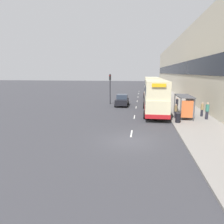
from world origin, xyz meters
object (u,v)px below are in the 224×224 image
(car_0, at_px, (122,100))
(litter_bin, at_px, (178,117))
(double_decker_bus_near, at_px, (155,96))
(traffic_light_far_kerb, at_px, (110,84))
(pedestrian_2, at_px, (176,111))
(bus_shelter, at_px, (186,102))
(pedestrian_at_shelter, at_px, (187,107))
(pedestrian_4, at_px, (177,104))
(pedestrian_3, at_px, (202,109))
(double_decker_bus_ahead, at_px, (152,88))
(pedestrian_1, at_px, (207,111))

(car_0, xyz_separation_m, litter_bin, (6.79, -10.25, -0.22))
(double_decker_bus_near, relative_size, traffic_light_far_kerb, 2.11)
(double_decker_bus_near, height_order, traffic_light_far_kerb, traffic_light_far_kerb)
(litter_bin, relative_size, traffic_light_far_kerb, 0.21)
(car_0, relative_size, pedestrian_2, 2.36)
(double_decker_bus_near, relative_size, litter_bin, 9.99)
(bus_shelter, relative_size, litter_bin, 4.00)
(double_decker_bus_near, distance_m, pedestrian_at_shelter, 4.19)
(double_decker_bus_near, relative_size, pedestrian_4, 6.02)
(pedestrian_2, xyz_separation_m, traffic_light_far_kerb, (-9.04, 9.73, 2.37))
(pedestrian_3, height_order, pedestrian_4, pedestrian_4)
(pedestrian_at_shelter, relative_size, pedestrian_4, 0.93)
(double_decker_bus_near, bearing_deg, pedestrian_3, -15.22)
(double_decker_bus_ahead, xyz_separation_m, pedestrian_at_shelter, (3.85, -12.95, -1.32))
(pedestrian_at_shelter, height_order, pedestrian_1, pedestrian_1)
(pedestrian_3, relative_size, pedestrian_4, 0.95)
(car_0, distance_m, pedestrian_4, 8.49)
(car_0, bearing_deg, pedestrian_2, 130.15)
(pedestrian_at_shelter, height_order, pedestrian_2, pedestrian_2)
(pedestrian_3, bearing_deg, pedestrian_2, -156.57)
(double_decker_bus_ahead, height_order, pedestrian_4, double_decker_bus_ahead)
(double_decker_bus_ahead, distance_m, car_0, 8.98)
(bus_shelter, distance_m, litter_bin, 3.06)
(pedestrian_3, height_order, litter_bin, pedestrian_3)
(litter_bin, bearing_deg, pedestrian_2, 87.63)
(pedestrian_2, xyz_separation_m, litter_bin, (-0.09, -2.10, -0.30))
(bus_shelter, xyz_separation_m, pedestrian_1, (2.17, -0.54, -0.78))
(double_decker_bus_ahead, height_order, traffic_light_far_kerb, traffic_light_far_kerb)
(pedestrian_1, bearing_deg, pedestrian_4, 116.54)
(car_0, distance_m, pedestrian_3, 12.14)
(pedestrian_1, xyz_separation_m, pedestrian_2, (-3.30, 0.10, -0.12))
(double_decker_bus_ahead, distance_m, pedestrian_1, 16.63)
(car_0, height_order, litter_bin, car_0)
(double_decker_bus_near, xyz_separation_m, pedestrian_2, (2.16, -2.84, -1.32))
(litter_bin, bearing_deg, pedestrian_3, 46.71)
(litter_bin, height_order, traffic_light_far_kerb, traffic_light_far_kerb)
(pedestrian_at_shelter, relative_size, pedestrian_1, 0.87)
(car_0, xyz_separation_m, pedestrian_1, (10.18, -8.26, 0.20))
(pedestrian_4, bearing_deg, litter_bin, -98.12)
(car_0, bearing_deg, double_decker_bus_ahead, -123.03)
(double_decker_bus_ahead, bearing_deg, pedestrian_2, -82.54)
(pedestrian_1, xyz_separation_m, traffic_light_far_kerb, (-12.34, 9.83, 2.25))
(double_decker_bus_near, xyz_separation_m, litter_bin, (2.08, -4.94, -1.61))
(pedestrian_3, bearing_deg, litter_bin, -133.29)
(double_decker_bus_near, bearing_deg, traffic_light_far_kerb, 134.96)
(pedestrian_2, bearing_deg, double_decker_bus_ahead, 97.46)
(bus_shelter, xyz_separation_m, pedestrian_2, (-1.14, -0.44, -0.91))
(bus_shelter, xyz_separation_m, car_0, (-8.01, 7.72, -0.98))
(pedestrian_1, bearing_deg, double_decker_bus_ahead, 108.80)
(pedestrian_at_shelter, distance_m, pedestrian_4, 2.29)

